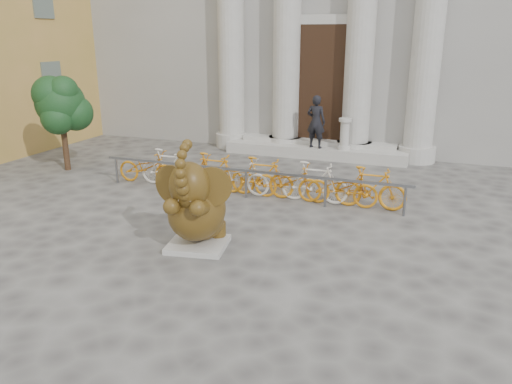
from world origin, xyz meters
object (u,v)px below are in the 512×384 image
(tree, at_px, (61,105))
(pedestrian, at_px, (316,122))
(elephant_statue, at_px, (196,209))
(bike_rack, at_px, (249,176))

(tree, xyz_separation_m, pedestrian, (6.59, 4.01, -0.73))
(elephant_statue, height_order, pedestrian, elephant_statue)
(pedestrian, bearing_deg, elephant_statue, 94.90)
(elephant_statue, xyz_separation_m, bike_rack, (-0.27, 3.43, -0.29))
(bike_rack, bearing_deg, tree, 176.48)
(bike_rack, distance_m, tree, 6.16)
(tree, bearing_deg, pedestrian, 31.32)
(elephant_statue, height_order, tree, tree)
(tree, bearing_deg, elephant_statue, -31.33)
(bike_rack, bearing_deg, pedestrian, 81.93)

